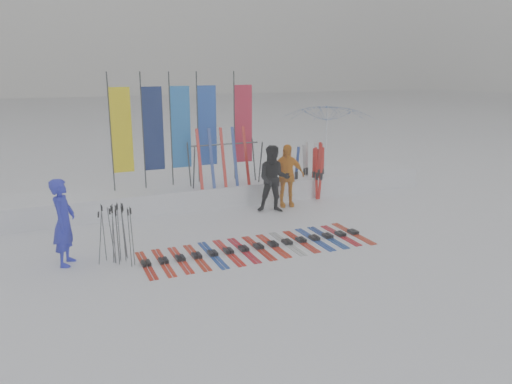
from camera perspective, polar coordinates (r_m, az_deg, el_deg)
name	(u,v)px	position (r m, az deg, el deg)	size (l,w,h in m)	color
ground	(277,255)	(10.82, 2.40, -7.17)	(120.00, 120.00, 0.00)	white
snow_bank	(210,193)	(14.81, -5.31, -0.07)	(14.00, 1.60, 0.60)	white
person_blue	(64,222)	(10.75, -21.12, -3.24)	(0.65, 0.43, 1.80)	#2128C1
person_black	(274,179)	(13.70, 2.04, 1.50)	(0.90, 0.70, 1.86)	black
person_yellow	(286,175)	(14.28, 3.47, 1.90)	(1.06, 0.44, 1.80)	orange
tent_canopy	(327,142)	(17.41, 8.13, 5.63)	(3.01, 3.07, 2.76)	white
ski_row	(259,247)	(11.17, 0.32, -6.27)	(5.17, 1.70, 0.07)	red
pole_cluster	(118,234)	(10.61, -15.53, -4.67)	(0.68, 0.63, 1.25)	#595B60
feather_flags	(182,127)	(14.42, -8.49, 7.31)	(4.18, 0.17, 3.20)	#383A3F
ski_rack	(225,158)	(14.32, -3.55, 3.91)	(2.04, 0.80, 1.23)	#383A3F
upright_skis	(314,171)	(15.50, 6.61, 2.41)	(1.20, 0.95, 1.70)	red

